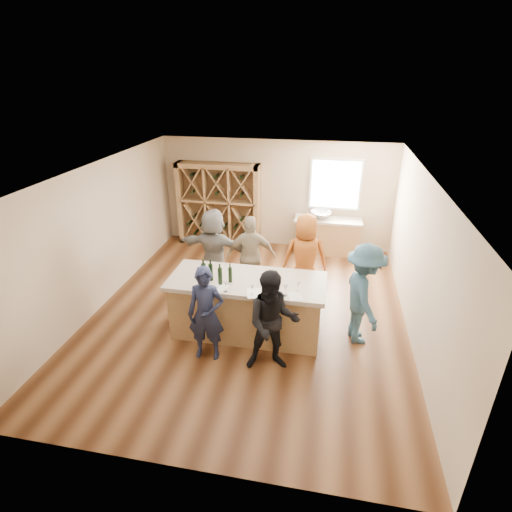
% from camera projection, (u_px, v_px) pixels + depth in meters
% --- Properties ---
extents(floor, '(6.00, 7.00, 0.10)m').
position_uv_depth(floor, '(249.00, 314.00, 7.95)').
color(floor, '#57341C').
rests_on(floor, ground).
extents(ceiling, '(6.00, 7.00, 0.10)m').
position_uv_depth(ceiling, '(248.00, 169.00, 6.71)').
color(ceiling, white).
rests_on(ceiling, ground).
extents(wall_back, '(6.00, 0.10, 2.80)m').
position_uv_depth(wall_back, '(276.00, 194.00, 10.49)').
color(wall_back, tan).
rests_on(wall_back, ground).
extents(wall_front, '(6.00, 0.10, 2.80)m').
position_uv_depth(wall_front, '(179.00, 383.00, 4.18)').
color(wall_front, tan).
rests_on(wall_front, ground).
extents(wall_left, '(0.10, 7.00, 2.80)m').
position_uv_depth(wall_left, '(97.00, 236.00, 7.85)').
color(wall_left, tan).
rests_on(wall_left, ground).
extents(wall_right, '(0.10, 7.00, 2.80)m').
position_uv_depth(wall_right, '(423.00, 262.00, 6.81)').
color(wall_right, tan).
rests_on(wall_right, ground).
extents(window_frame, '(1.30, 0.06, 1.30)m').
position_uv_depth(window_frame, '(335.00, 184.00, 10.01)').
color(window_frame, white).
rests_on(window_frame, wall_back).
extents(window_pane, '(1.18, 0.01, 1.18)m').
position_uv_depth(window_pane, '(335.00, 185.00, 9.98)').
color(window_pane, white).
rests_on(window_pane, wall_back).
extents(wine_rack, '(2.20, 0.45, 2.20)m').
position_uv_depth(wine_rack, '(219.00, 205.00, 10.62)').
color(wine_rack, '#967147').
rests_on(wine_rack, floor).
extents(back_counter_base, '(1.60, 0.58, 0.86)m').
position_uv_depth(back_counter_base, '(327.00, 237.00, 10.35)').
color(back_counter_base, '#967147').
rests_on(back_counter_base, floor).
extents(back_counter_top, '(1.70, 0.62, 0.06)m').
position_uv_depth(back_counter_top, '(328.00, 220.00, 10.15)').
color(back_counter_top, '#B4A693').
rests_on(back_counter_top, back_counter_base).
extents(sink, '(0.54, 0.54, 0.19)m').
position_uv_depth(sink, '(321.00, 215.00, 10.13)').
color(sink, silver).
rests_on(sink, back_counter_top).
extents(faucet, '(0.02, 0.02, 0.30)m').
position_uv_depth(faucet, '(321.00, 211.00, 10.27)').
color(faucet, silver).
rests_on(faucet, back_counter_top).
extents(tasting_counter_base, '(2.60, 1.00, 1.00)m').
position_uv_depth(tasting_counter_base, '(247.00, 308.00, 7.15)').
color(tasting_counter_base, '#967147').
rests_on(tasting_counter_base, floor).
extents(tasting_counter_top, '(2.72, 1.12, 0.08)m').
position_uv_depth(tasting_counter_top, '(247.00, 281.00, 6.92)').
color(tasting_counter_top, '#B4A693').
rests_on(tasting_counter_top, tasting_counter_base).
extents(wine_bottle_b, '(0.09, 0.09, 0.33)m').
position_uv_depth(wine_bottle_b, '(204.00, 273.00, 6.77)').
color(wine_bottle_b, black).
rests_on(wine_bottle_b, tasting_counter_top).
extents(wine_bottle_c, '(0.10, 0.10, 0.31)m').
position_uv_depth(wine_bottle_c, '(211.00, 272.00, 6.82)').
color(wine_bottle_c, black).
rests_on(wine_bottle_c, tasting_counter_top).
extents(wine_bottle_d, '(0.09, 0.09, 0.30)m').
position_uv_depth(wine_bottle_d, '(220.00, 276.00, 6.69)').
color(wine_bottle_d, black).
rests_on(wine_bottle_d, tasting_counter_top).
extents(wine_bottle_e, '(0.08, 0.08, 0.27)m').
position_uv_depth(wine_bottle_e, '(230.00, 275.00, 6.77)').
color(wine_bottle_e, black).
rests_on(wine_bottle_e, tasting_counter_top).
extents(wine_glass_a, '(0.07, 0.07, 0.16)m').
position_uv_depth(wine_glass_a, '(225.00, 287.00, 6.49)').
color(wine_glass_a, white).
rests_on(wine_glass_a, tasting_counter_top).
extents(wine_glass_b, '(0.08, 0.08, 0.16)m').
position_uv_depth(wine_glass_b, '(252.00, 290.00, 6.40)').
color(wine_glass_b, white).
rests_on(wine_glass_b, tasting_counter_top).
extents(wine_glass_c, '(0.09, 0.09, 0.20)m').
position_uv_depth(wine_glass_c, '(285.00, 290.00, 6.37)').
color(wine_glass_c, white).
rests_on(wine_glass_c, tasting_counter_top).
extents(wine_glass_d, '(0.10, 0.10, 0.20)m').
position_uv_depth(wine_glass_d, '(273.00, 282.00, 6.61)').
color(wine_glass_d, white).
rests_on(wine_glass_d, tasting_counter_top).
extents(wine_glass_e, '(0.07, 0.07, 0.17)m').
position_uv_depth(wine_glass_e, '(298.00, 287.00, 6.48)').
color(wine_glass_e, white).
rests_on(wine_glass_e, tasting_counter_top).
extents(tasting_menu_a, '(0.32, 0.36, 0.00)m').
position_uv_depth(tasting_menu_a, '(219.00, 287.00, 6.65)').
color(tasting_menu_a, white).
rests_on(tasting_menu_a, tasting_counter_top).
extents(tasting_menu_b, '(0.32, 0.38, 0.00)m').
position_uv_depth(tasting_menu_b, '(254.00, 293.00, 6.48)').
color(tasting_menu_b, white).
rests_on(tasting_menu_b, tasting_counter_top).
extents(tasting_menu_c, '(0.29, 0.33, 0.00)m').
position_uv_depth(tasting_menu_c, '(295.00, 296.00, 6.40)').
color(tasting_menu_c, white).
rests_on(tasting_menu_c, tasting_counter_top).
extents(person_near_left, '(0.63, 0.48, 1.64)m').
position_uv_depth(person_near_left, '(206.00, 314.00, 6.40)').
color(person_near_left, '#191E38').
rests_on(person_near_left, floor).
extents(person_near_right, '(0.91, 0.62, 1.71)m').
position_uv_depth(person_near_right, '(273.00, 322.00, 6.13)').
color(person_near_right, black).
rests_on(person_near_right, floor).
extents(person_server, '(0.82, 1.28, 1.83)m').
position_uv_depth(person_server, '(363.00, 295.00, 6.77)').
color(person_server, '#335972').
rests_on(person_server, floor).
extents(person_far_mid, '(1.10, 0.70, 1.74)m').
position_uv_depth(person_far_mid, '(251.00, 256.00, 8.25)').
color(person_far_mid, gray).
rests_on(person_far_mid, floor).
extents(person_far_right, '(0.96, 0.68, 1.84)m').
position_uv_depth(person_far_right, '(305.00, 258.00, 8.05)').
color(person_far_right, '#994C19').
rests_on(person_far_right, floor).
extents(person_far_left, '(1.71, 0.74, 1.79)m').
position_uv_depth(person_far_left, '(214.00, 249.00, 8.51)').
color(person_far_left, slate).
rests_on(person_far_left, floor).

